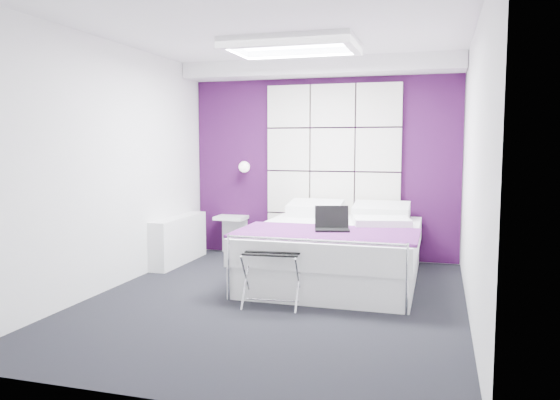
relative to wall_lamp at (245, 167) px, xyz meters
name	(u,v)px	position (x,y,z in m)	size (l,w,h in m)	color
floor	(275,301)	(1.05, -2.06, -1.22)	(4.40, 4.40, 0.00)	black
ceiling	(275,29)	(1.05, -2.06, 1.38)	(4.40, 4.40, 0.00)	white
wall_back	(322,161)	(1.05, 0.14, 0.08)	(3.60, 3.60, 0.00)	white
wall_left	(111,166)	(-0.75, -2.06, 0.08)	(4.40, 4.40, 0.00)	white
wall_right	(474,171)	(2.85, -2.06, 0.08)	(4.40, 4.40, 0.00)	white
accent_wall	(322,161)	(1.05, 0.13, 0.08)	(3.58, 0.02, 2.58)	#350D38
soffit	(319,68)	(1.05, -0.11, 1.28)	(3.58, 0.50, 0.20)	white
headboard	(332,171)	(1.20, 0.08, -0.05)	(1.80, 0.08, 2.30)	silver
skylight	(291,45)	(1.05, -1.46, 1.33)	(1.36, 0.86, 0.12)	white
wall_lamp	(245,167)	(0.00, 0.00, 0.00)	(0.15, 0.15, 0.15)	white
radiator	(179,240)	(-0.64, -0.76, -0.92)	(0.22, 1.20, 0.60)	white
bed	(336,250)	(1.46, -1.04, -0.89)	(1.86, 2.25, 0.78)	white
nightstand	(231,218)	(-0.20, -0.04, -0.71)	(0.42, 0.33, 0.05)	white
luggage_rack	(272,279)	(1.08, -2.23, -0.96)	(0.53, 0.39, 0.52)	silver
laptop	(333,224)	(1.51, -1.49, -0.52)	(0.35, 0.25, 0.25)	black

